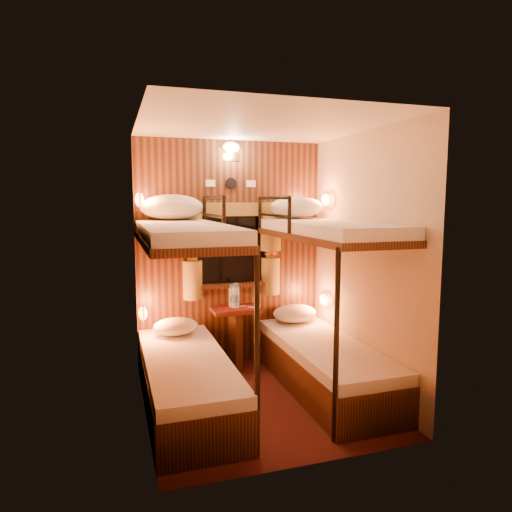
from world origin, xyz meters
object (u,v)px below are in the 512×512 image
object	(u,v)px
bunk_right	(324,331)
bunk_left	(186,344)
bottle_right	(236,297)
table	(236,329)
bottle_left	(232,297)

from	to	relation	value
bunk_right	bunk_left	bearing A→B (deg)	180.00
bottle_right	table	bearing A→B (deg)	84.36
table	bottle_left	bearing A→B (deg)	128.98
bunk_left	table	xyz separation A→B (m)	(0.65, 0.78, -0.14)
bottle_left	bottle_right	size ratio (longest dim) A/B	0.91
bunk_left	bottle_right	size ratio (longest dim) A/B	7.10
bunk_right	bottle_right	distance (m)	1.03
bottle_left	bottle_right	distance (m)	0.05
bunk_right	bottle_left	bearing A→B (deg)	129.64
bunk_right	table	world-z (taller)	bunk_right
bunk_left	bottle_left	distance (m)	1.04
bunk_right	bottle_left	xyz separation A→B (m)	(-0.68, 0.82, 0.20)
bottle_right	bunk_right	bearing A→B (deg)	-50.01
bunk_left	bunk_right	world-z (taller)	same
bunk_left	bottle_left	size ratio (longest dim) A/B	7.77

